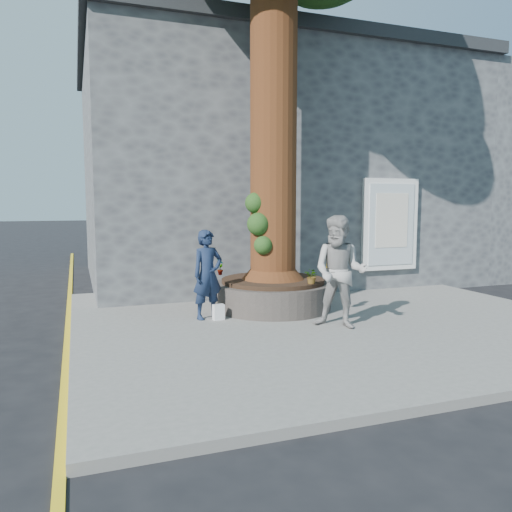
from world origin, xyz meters
name	(u,v)px	position (x,y,z in m)	size (l,w,h in m)	color
ground	(273,345)	(0.00, 0.00, 0.00)	(120.00, 120.00, 0.00)	black
pavement	(328,319)	(1.50, 1.00, 0.06)	(9.00, 8.00, 0.12)	slate
yellow_line	(67,346)	(-3.05, 1.00, 0.00)	(0.10, 30.00, 0.01)	yellow
stone_shop	(262,172)	(2.50, 7.20, 3.16)	(10.30, 8.30, 6.30)	#46484B
neighbour_shop	(471,181)	(10.50, 7.20, 3.00)	(6.00, 8.00, 6.00)	#46484B
planter	(273,294)	(0.80, 2.00, 0.41)	(2.30, 2.30, 0.60)	black
man	(208,275)	(-0.64, 1.58, 0.93)	(0.59, 0.39, 1.62)	#16223C
woman	(340,272)	(1.29, 0.20, 1.07)	(0.92, 0.72, 1.89)	#9F9B98
shopping_bag	(219,312)	(-0.49, 1.42, 0.26)	(0.20, 0.12, 0.28)	white
plant_a	(220,266)	(-0.05, 2.85, 0.91)	(0.20, 0.13, 0.38)	gray
plant_b	(331,272)	(1.65, 1.16, 0.92)	(0.22, 0.22, 0.41)	gray
plant_c	(332,275)	(1.65, 1.15, 0.87)	(0.16, 0.16, 0.29)	gray
plant_d	(312,276)	(1.24, 1.15, 0.86)	(0.26, 0.23, 0.29)	gray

